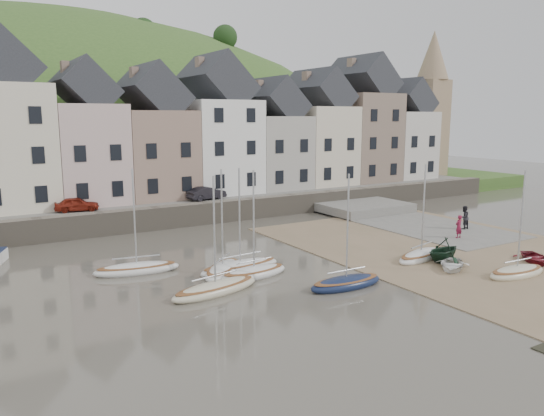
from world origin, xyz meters
TOP-DOWN VIEW (x-y plane):
  - ground at (0.00, 0.00)m, footprint 160.00×160.00m
  - quay_land at (0.00, 32.00)m, footprint 90.00×30.00m
  - quay_street at (0.00, 20.50)m, footprint 70.00×7.00m
  - seawall at (0.00, 17.00)m, footprint 70.00×1.20m
  - beach at (11.00, 0.00)m, footprint 18.00×26.00m
  - slipway at (15.00, 8.00)m, footprint 8.00×18.00m
  - hillside at (-5.00, 60.00)m, footprint 134.40×84.00m
  - townhouse_terrace at (1.76, 24.00)m, footprint 61.05×8.00m
  - church_spire at (34.55, 24.00)m, footprint 4.00×4.00m
  - sailboat_0 at (-9.24, 6.00)m, footprint 5.12×2.31m
  - sailboat_1 at (-5.03, 3.20)m, footprint 4.07×4.04m
  - sailboat_2 at (-6.82, 0.39)m, footprint 5.42×2.48m
  - sailboat_3 at (-3.76, 1.79)m, footprint 4.44×1.92m
  - sailboat_4 at (-3.89, 3.23)m, footprint 5.36×1.90m
  - sailboat_5 at (-0.45, -2.39)m, footprint 4.51×1.63m
  - sailboat_6 at (7.16, -0.56)m, footprint 4.89×2.58m
  - sailboat_7 at (9.11, -5.94)m, footprint 4.22×1.72m
  - rowboat_white at (6.88, -3.21)m, footprint 3.44×3.27m
  - rowboat_green at (7.75, -1.81)m, footprint 3.24×2.91m
  - rowboat_red at (12.57, -4.85)m, footprint 3.24×3.44m
  - person_red at (13.68, 1.90)m, footprint 0.65×0.45m
  - person_dark at (16.58, 3.77)m, footprint 0.93×0.74m
  - car_left at (-9.85, 19.50)m, footprint 3.52×1.91m
  - car_right at (1.32, 19.50)m, footprint 3.80×1.92m

SIDE VIEW (x-z plane):
  - hillside at x=-5.00m, z-range -59.99..24.01m
  - ground at x=0.00m, z-range 0.00..0.00m
  - beach at x=11.00m, z-range 0.00..0.06m
  - slipway at x=15.00m, z-range 0.00..0.12m
  - sailboat_4 at x=-3.89m, z-range -2.90..3.42m
  - sailboat_2 at x=-6.82m, z-range -2.90..3.42m
  - sailboat_0 at x=-9.24m, z-range -2.90..3.42m
  - sailboat_6 at x=7.16m, z-range -2.90..3.42m
  - sailboat_5 at x=-0.45m, z-range -2.90..3.42m
  - sailboat_3 at x=-3.76m, z-range -2.90..3.42m
  - sailboat_1 at x=-5.03m, z-range -2.90..3.42m
  - sailboat_7 at x=9.11m, z-range -2.89..3.43m
  - rowboat_red at x=12.57m, z-range 0.06..0.64m
  - rowboat_white at x=6.88m, z-range 0.06..0.64m
  - quay_land at x=0.00m, z-range 0.00..1.50m
  - rowboat_green at x=7.75m, z-range 0.06..1.59m
  - seawall at x=0.00m, z-range 0.00..1.80m
  - person_red at x=13.68m, z-range 0.12..1.83m
  - person_dark at x=16.58m, z-range 0.12..1.98m
  - quay_street at x=0.00m, z-range 1.50..1.60m
  - car_left at x=-9.85m, z-range 1.60..2.74m
  - car_right at x=1.32m, z-range 1.60..2.79m
  - townhouse_terrace at x=1.76m, z-range 0.36..14.29m
  - church_spire at x=34.55m, z-range 2.06..20.06m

